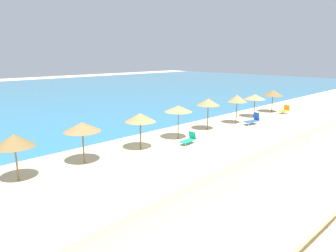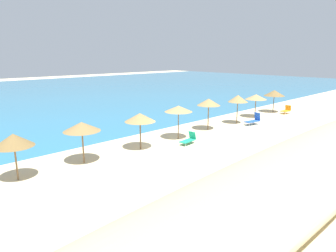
{
  "view_description": "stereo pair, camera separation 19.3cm",
  "coord_description": "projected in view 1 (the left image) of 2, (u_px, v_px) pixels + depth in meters",
  "views": [
    {
      "loc": [
        -14.65,
        -13.99,
        6.57
      ],
      "look_at": [
        0.78,
        1.77,
        1.37
      ],
      "focal_mm": 32.31,
      "sensor_mm": 36.0,
      "label": 1
    },
    {
      "loc": [
        -14.51,
        -14.12,
        6.57
      ],
      "look_at": [
        0.78,
        1.77,
        1.37
      ],
      "focal_mm": 32.31,
      "sensor_mm": 36.0,
      "label": 2
    }
  ],
  "objects": [
    {
      "name": "beach_umbrella_2",
      "position": [
        14.0,
        141.0,
        15.71
      ],
      "size": [
        2.06,
        2.06,
        2.57
      ],
      "color": "brown",
      "rests_on": "ground_plane"
    },
    {
      "name": "sea_water",
      "position": [
        3.0,
        97.0,
        47.88
      ],
      "size": [
        160.0,
        65.77,
        0.01
      ],
      "primitive_type": "cube",
      "color": "teal",
      "rests_on": "ground_plane"
    },
    {
      "name": "beach_umbrella_4",
      "position": [
        140.0,
        117.0,
        21.06
      ],
      "size": [
        2.17,
        2.17,
        2.62
      ],
      "color": "brown",
      "rests_on": "ground_plane"
    },
    {
      "name": "lounge_chair_1",
      "position": [
        189.0,
        139.0,
        22.79
      ],
      "size": [
        1.48,
        0.74,
        0.9
      ],
      "rotation": [
        0.0,
        0.0,
        1.68
      ],
      "color": "#199972",
      "rests_on": "ground_plane"
    },
    {
      "name": "beach_umbrella_8",
      "position": [
        255.0,
        97.0,
        32.23
      ],
      "size": [
        2.26,
        2.26,
        2.48
      ],
      "color": "brown",
      "rests_on": "ground_plane"
    },
    {
      "name": "lounge_chair_2",
      "position": [
        285.0,
        110.0,
        34.66
      ],
      "size": [
        1.28,
        0.74,
        0.95
      ],
      "rotation": [
        0.0,
        0.0,
        1.52
      ],
      "color": "orange",
      "rests_on": "ground_plane"
    },
    {
      "name": "ground_plane",
      "position": [
        178.0,
        151.0,
        21.21
      ],
      "size": [
        160.0,
        160.0,
        0.0
      ],
      "primitive_type": "plane",
      "color": "beige"
    },
    {
      "name": "beach_umbrella_9",
      "position": [
        273.0,
        93.0,
        35.07
      ],
      "size": [
        2.33,
        2.33,
        2.6
      ],
      "color": "brown",
      "rests_on": "ground_plane"
    },
    {
      "name": "lounge_chair_0",
      "position": [
        253.0,
        120.0,
        29.17
      ],
      "size": [
        1.73,
        0.93,
        1.13
      ],
      "rotation": [
        0.0,
        0.0,
        1.4
      ],
      "color": "blue",
      "rests_on": "ground_plane"
    },
    {
      "name": "beach_umbrella_6",
      "position": [
        208.0,
        102.0,
        26.56
      ],
      "size": [
        2.05,
        2.05,
        2.83
      ],
      "color": "brown",
      "rests_on": "ground_plane"
    },
    {
      "name": "beach_umbrella_5",
      "position": [
        178.0,
        109.0,
        23.68
      ],
      "size": [
        2.2,
        2.2,
        2.7
      ],
      "color": "brown",
      "rests_on": "ground_plane"
    },
    {
      "name": "beach_umbrella_3",
      "position": [
        82.0,
        127.0,
        18.29
      ],
      "size": [
        2.26,
        2.26,
        2.61
      ],
      "color": "brown",
      "rests_on": "ground_plane"
    },
    {
      "name": "beach_umbrella_7",
      "position": [
        237.0,
        98.0,
        29.08
      ],
      "size": [
        1.91,
        1.91,
        2.82
      ],
      "color": "brown",
      "rests_on": "ground_plane"
    },
    {
      "name": "dune_ridge",
      "position": [
        323.0,
        156.0,
        17.27
      ],
      "size": [
        52.31,
        5.84,
        1.83
      ],
      "primitive_type": "ellipsoid",
      "rotation": [
        0.0,
        0.0,
        0.01
      ],
      "color": "#C9B586",
      "rests_on": "ground_plane"
    }
  ]
}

